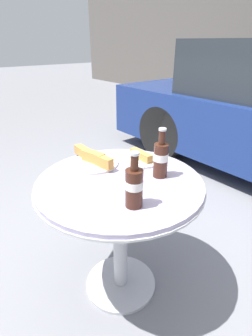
# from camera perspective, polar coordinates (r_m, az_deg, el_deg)

# --- Properties ---
(ground_plane) EXTENTS (30.00, 30.00, 0.00)m
(ground_plane) POSITION_cam_1_polar(r_m,az_deg,el_deg) (1.68, -1.13, -23.86)
(ground_plane) COLOR slate
(bistro_table) EXTENTS (0.80, 0.80, 0.69)m
(bistro_table) POSITION_cam_1_polar(r_m,az_deg,el_deg) (1.31, -1.34, -8.25)
(bistro_table) COLOR #B7B7BC
(bistro_table) RESTS_ON ground_plane
(cola_bottle_left) EXTENTS (0.07, 0.07, 0.24)m
(cola_bottle_left) POSITION_cam_1_polar(r_m,az_deg,el_deg) (1.24, 7.58, 2.14)
(cola_bottle_left) COLOR #3D1E14
(cola_bottle_left) RESTS_ON bistro_table
(cola_bottle_right) EXTENTS (0.07, 0.07, 0.23)m
(cola_bottle_right) POSITION_cam_1_polar(r_m,az_deg,el_deg) (1.00, 1.77, -3.90)
(cola_bottle_right) COLOR #3D1E14
(cola_bottle_right) RESTS_ON bistro_table
(lunch_plate_near) EXTENTS (0.31, 0.26, 0.07)m
(lunch_plate_near) POSITION_cam_1_polar(r_m,az_deg,el_deg) (1.39, -7.16, 1.81)
(lunch_plate_near) COLOR silver
(lunch_plate_near) RESTS_ON bistro_table
(lunch_plate_far) EXTENTS (0.20, 0.20, 0.06)m
(lunch_plate_far) POSITION_cam_1_polar(r_m,az_deg,el_deg) (1.42, 3.19, 2.04)
(lunch_plate_far) COLOR silver
(lunch_plate_far) RESTS_ON bistro_table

